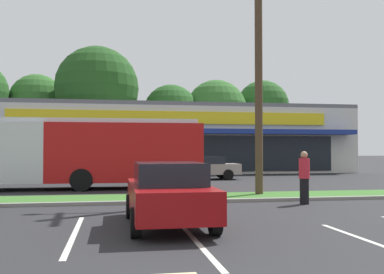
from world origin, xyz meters
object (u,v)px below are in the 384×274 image
(utility_pole, at_px, (255,45))
(city_bus, at_px, (62,151))
(pedestrian_near_bench, at_px, (304,178))
(car_5, at_px, (168,193))
(car_0, at_px, (204,167))
(car_1, at_px, (69,167))

(utility_pole, relative_size, city_bus, 0.86)
(utility_pole, bearing_deg, pedestrian_near_bench, -70.15)
(utility_pole, bearing_deg, car_5, -125.10)
(city_bus, bearing_deg, car_0, -143.61)
(utility_pole, distance_m, city_bus, 10.06)
(car_0, xyz_separation_m, car_1, (-8.12, 0.86, 0.06))
(city_bus, xyz_separation_m, car_5, (3.63, -10.75, -0.99))
(city_bus, xyz_separation_m, pedestrian_near_bench, (8.67, -7.30, -0.87))
(city_bus, xyz_separation_m, car_0, (7.86, 5.56, -1.03))
(city_bus, relative_size, car_5, 2.93)
(city_bus, distance_m, car_0, 9.68)
(utility_pole, height_order, city_bus, utility_pole)
(car_0, bearing_deg, car_1, -6.06)
(car_5, relative_size, pedestrian_near_bench, 2.49)
(utility_pole, xyz_separation_m, car_0, (0.08, 10.40, -5.18))
(car_1, bearing_deg, city_bus, -87.72)
(car_0, relative_size, pedestrian_near_bench, 2.47)
(utility_pole, height_order, car_1, utility_pole)
(car_1, height_order, pedestrian_near_bench, pedestrian_near_bench)
(city_bus, height_order, car_1, city_bus)
(city_bus, bearing_deg, pedestrian_near_bench, 141.05)
(utility_pole, height_order, pedestrian_near_bench, utility_pole)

